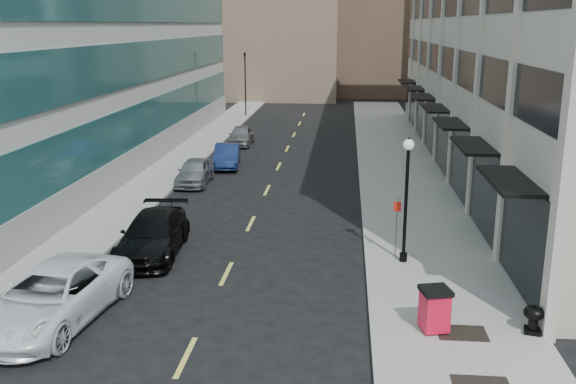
% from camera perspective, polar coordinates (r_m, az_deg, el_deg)
% --- Properties ---
extents(sidewalk_right, '(5.00, 80.00, 0.15)m').
position_cam_1_polar(sidewalk_right, '(34.52, 10.57, -0.00)').
color(sidewalk_right, '#9B998D').
rests_on(sidewalk_right, ground).
extents(sidewalk_left, '(3.00, 80.00, 0.15)m').
position_cam_1_polar(sidewalk_left, '(35.97, -12.21, 0.51)').
color(sidewalk_left, '#9B998D').
rests_on(sidewalk_left, ground).
extents(building_right, '(15.30, 46.50, 18.25)m').
position_cam_1_polar(building_right, '(42.23, 23.53, 13.95)').
color(building_right, '#BEB5A1').
rests_on(building_right, ground).
extents(building_left, '(16.14, 46.00, 20.00)m').
position_cam_1_polar(building_left, '(45.01, -22.18, 15.33)').
color(building_left, beige).
rests_on(building_left, ground).
extents(skyline_tan_far, '(12.00, 14.00, 22.00)m').
position_cam_1_polar(skyline_tan_far, '(93.07, -6.32, 16.05)').
color(skyline_tan_far, '#7D6452').
rests_on(skyline_tan_far, ground).
extents(skyline_stone, '(10.00, 14.00, 20.00)m').
position_cam_1_polar(skyline_stone, '(80.46, 15.64, 15.13)').
color(skyline_stone, '#BEB5A1').
rests_on(skyline_stone, ground).
extents(grate_far, '(1.40, 1.00, 0.01)m').
position_cam_1_polar(grate_far, '(19.38, 15.20, -11.99)').
color(grate_far, black).
rests_on(grate_far, sidewalk_right).
extents(road_centerline, '(0.15, 68.20, 0.01)m').
position_cam_1_polar(road_centerline, '(31.75, -2.54, -1.18)').
color(road_centerline, '#D8CC4C').
rests_on(road_centerline, ground).
extents(traffic_signal, '(0.66, 0.66, 6.98)m').
position_cam_1_polar(traffic_signal, '(62.08, -3.86, 11.94)').
color(traffic_signal, black).
rests_on(traffic_signal, ground).
extents(car_white_van, '(3.50, 6.31, 1.67)m').
position_cam_1_polar(car_white_van, '(20.60, -20.24, -8.68)').
color(car_white_van, white).
rests_on(car_white_van, ground).
extents(car_black_pickup, '(2.52, 5.53, 1.57)m').
position_cam_1_polar(car_black_pickup, '(25.45, -11.92, -3.73)').
color(car_black_pickup, black).
rests_on(car_black_pickup, ground).
extents(car_silver_sedan, '(1.76, 4.22, 1.43)m').
position_cam_1_polar(car_silver_sedan, '(36.14, -8.29, 1.81)').
color(car_silver_sedan, gray).
rests_on(car_silver_sedan, ground).
extents(car_blue_sedan, '(2.00, 4.42, 1.41)m').
position_cam_1_polar(car_blue_sedan, '(40.33, -5.44, 3.22)').
color(car_blue_sedan, navy).
rests_on(car_blue_sedan, ground).
extents(car_grey_sedan, '(1.77, 4.20, 1.42)m').
position_cam_1_polar(car_grey_sedan, '(47.66, -4.20, 5.03)').
color(car_grey_sedan, slate).
rests_on(car_grey_sedan, ground).
extents(trash_bin, '(0.98, 0.99, 1.31)m').
position_cam_1_polar(trash_bin, '(19.03, 12.90, -10.02)').
color(trash_bin, red).
rests_on(trash_bin, sidewalk_right).
extents(lamppost, '(0.39, 0.39, 4.70)m').
position_cam_1_polar(lamppost, '(23.54, 10.49, 0.24)').
color(lamppost, black).
rests_on(lamppost, sidewalk_right).
extents(sign_post, '(0.27, 0.09, 2.31)m').
position_cam_1_polar(sign_post, '(24.29, 9.64, -2.37)').
color(sign_post, slate).
rests_on(sign_post, sidewalk_right).
extents(urn_planter, '(0.60, 0.60, 0.83)m').
position_cam_1_polar(urn_planter, '(19.80, 21.00, -10.29)').
color(urn_planter, black).
rests_on(urn_planter, sidewalk_right).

